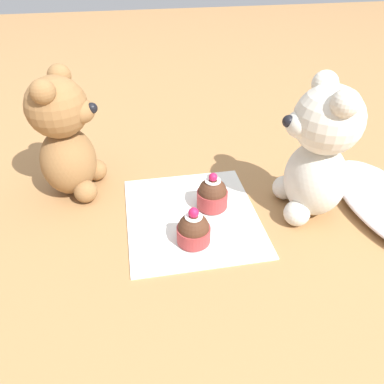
% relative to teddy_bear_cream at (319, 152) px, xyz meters
% --- Properties ---
extents(ground_plane, '(4.00, 4.00, 0.00)m').
position_rel_teddy_bear_cream_xyz_m(ground_plane, '(-0.02, -0.22, -0.12)').
color(ground_plane, '#9E7042').
extents(knitted_placemat, '(0.27, 0.24, 0.01)m').
position_rel_teddy_bear_cream_xyz_m(knitted_placemat, '(-0.02, -0.22, -0.12)').
color(knitted_placemat, silver).
rests_on(knitted_placemat, ground_plane).
extents(teddy_bear_cream, '(0.13, 0.13, 0.25)m').
position_rel_teddy_bear_cream_xyz_m(teddy_bear_cream, '(0.00, 0.00, 0.00)').
color(teddy_bear_cream, beige).
rests_on(teddy_bear_cream, ground_plane).
extents(teddy_bear_tan, '(0.14, 0.14, 0.24)m').
position_rel_teddy_bear_cream_xyz_m(teddy_bear_tan, '(-0.15, -0.43, -0.00)').
color(teddy_bear_tan, olive).
rests_on(teddy_bear_tan, ground_plane).
extents(cupcake_near_cream_bear, '(0.06, 0.06, 0.07)m').
position_rel_teddy_bear_cream_xyz_m(cupcake_near_cream_bear, '(-0.03, -0.18, -0.09)').
color(cupcake_near_cream_bear, '#993333').
rests_on(cupcake_near_cream_bear, knitted_placemat).
extents(cupcake_near_tan_bear, '(0.06, 0.06, 0.07)m').
position_rel_teddy_bear_cream_xyz_m(cupcake_near_tan_bear, '(0.05, -0.23, -0.09)').
color(cupcake_near_tan_bear, '#993333').
rests_on(cupcake_near_tan_bear, knitted_placemat).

